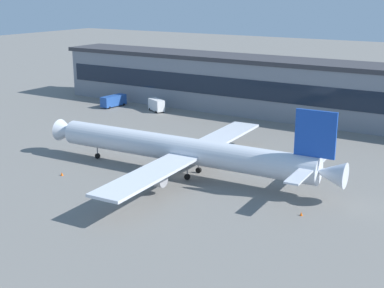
# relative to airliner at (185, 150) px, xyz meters

# --- Properties ---
(ground_plane) EXTENTS (600.00, 600.00, 0.00)m
(ground_plane) POSITION_rel_airliner_xyz_m (0.06, -0.42, -4.90)
(ground_plane) COLOR slate
(terminal_building) EXTENTS (154.15, 15.11, 15.83)m
(terminal_building) POSITION_rel_airliner_xyz_m (0.06, 56.04, 3.04)
(terminal_building) COLOR gray
(terminal_building) RESTS_ON ground_plane
(airliner) EXTENTS (61.38, 52.96, 15.19)m
(airliner) POSITION_rel_airliner_xyz_m (0.00, 0.00, 0.00)
(airliner) COLOR silver
(airliner) RESTS_ON ground_plane
(stair_truck) EXTENTS (6.43, 4.88, 3.55)m
(stair_truck) POSITION_rel_airliner_xyz_m (-37.35, 42.51, -2.92)
(stair_truck) COLOR white
(stair_truck) RESTS_ON ground_plane
(fuel_truck) EXTENTS (3.62, 8.64, 3.35)m
(fuel_truck) POSITION_rel_airliner_xyz_m (-52.05, 41.10, -3.01)
(fuel_truck) COLOR #2651A5
(fuel_truck) RESTS_ON ground_plane
(traffic_cone_0) EXTENTS (0.53, 0.53, 0.67)m
(traffic_cone_0) POSITION_rel_airliner_xyz_m (-19.62, -12.81, -4.56)
(traffic_cone_0) COLOR #F2590C
(traffic_cone_0) RESTS_ON ground_plane
(traffic_cone_1) EXTENTS (0.48, 0.48, 0.60)m
(traffic_cone_1) POSITION_rel_airliner_xyz_m (25.79, -6.57, -4.60)
(traffic_cone_1) COLOR #F2590C
(traffic_cone_1) RESTS_ON ground_plane
(traffic_cone_2) EXTENTS (0.53, 0.53, 0.67)m
(traffic_cone_2) POSITION_rel_airliner_xyz_m (-6.57, -10.95, -4.57)
(traffic_cone_2) COLOR #F2590C
(traffic_cone_2) RESTS_ON ground_plane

